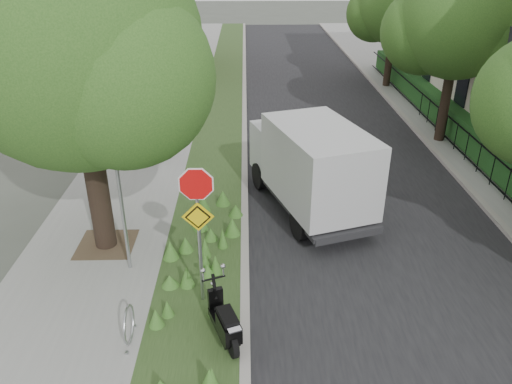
# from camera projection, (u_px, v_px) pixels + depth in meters

# --- Properties ---
(ground) EXTENTS (120.00, 120.00, 0.00)m
(ground) POSITION_uv_depth(u_px,v_px,m) (269.00, 321.00, 10.25)
(ground) COLOR #4C5147
(ground) RESTS_ON ground
(sidewalk_near) EXTENTS (3.50, 60.00, 0.12)m
(sidewalk_near) POSITION_uv_depth(u_px,v_px,m) (147.00, 143.00, 19.06)
(sidewalk_near) COLOR gray
(sidewalk_near) RESTS_ON ground
(verge) EXTENTS (2.00, 60.00, 0.12)m
(verge) POSITION_uv_depth(u_px,v_px,m) (218.00, 143.00, 19.11)
(verge) COLOR #2C451D
(verge) RESTS_ON ground
(kerb_near) EXTENTS (0.20, 60.00, 0.13)m
(kerb_near) POSITION_uv_depth(u_px,v_px,m) (245.00, 142.00, 19.13)
(kerb_near) COLOR #9E9991
(kerb_near) RESTS_ON ground
(road) EXTENTS (7.00, 60.00, 0.01)m
(road) POSITION_uv_depth(u_px,v_px,m) (335.00, 143.00, 19.23)
(road) COLOR black
(road) RESTS_ON ground
(kerb_far) EXTENTS (0.20, 60.00, 0.13)m
(kerb_far) POSITION_uv_depth(u_px,v_px,m) (425.00, 141.00, 19.27)
(kerb_far) COLOR #9E9991
(kerb_far) RESTS_ON ground
(footpath_far) EXTENTS (3.20, 60.00, 0.12)m
(footpath_far) POSITION_uv_depth(u_px,v_px,m) (469.00, 141.00, 19.30)
(footpath_far) COLOR gray
(footpath_far) RESTS_ON ground
(street_tree_main) EXTENTS (6.21, 5.54, 7.66)m
(street_tree_main) POSITION_uv_depth(u_px,v_px,m) (74.00, 56.00, 10.56)
(street_tree_main) COLOR black
(street_tree_main) RESTS_ON ground
(bare_post) EXTENTS (0.08, 0.08, 4.00)m
(bare_post) POSITION_uv_depth(u_px,v_px,m) (120.00, 191.00, 10.84)
(bare_post) COLOR #A5A8AD
(bare_post) RESTS_ON ground
(bike_hoop) EXTENTS (0.06, 0.78, 0.77)m
(bike_hoop) POSITION_uv_depth(u_px,v_px,m) (129.00, 325.00, 9.44)
(bike_hoop) COLOR #A5A8AD
(bike_hoop) RESTS_ON ground
(sign_assembly) EXTENTS (0.94, 0.08, 3.22)m
(sign_assembly) POSITION_uv_depth(u_px,v_px,m) (198.00, 209.00, 9.69)
(sign_assembly) COLOR #A5A8AD
(sign_assembly) RESTS_ON ground
(fence_far) EXTENTS (0.04, 24.00, 1.00)m
(fence_far) POSITION_uv_depth(u_px,v_px,m) (446.00, 126.00, 19.01)
(fence_far) COLOR black
(fence_far) RESTS_ON ground
(hedge_far) EXTENTS (1.00, 24.00, 1.10)m
(hedge_far) POSITION_uv_depth(u_px,v_px,m) (464.00, 126.00, 19.02)
(hedge_far) COLOR #1B4317
(hedge_far) RESTS_ON footpath_far
(far_tree_b) EXTENTS (4.83, 4.31, 6.56)m
(far_tree_b) POSITION_uv_depth(u_px,v_px,m) (456.00, 25.00, 17.37)
(far_tree_b) COLOR black
(far_tree_b) RESTS_ON ground
(far_tree_c) EXTENTS (4.37, 3.89, 5.93)m
(far_tree_c) POSITION_uv_depth(u_px,v_px,m) (394.00, 9.00, 24.69)
(far_tree_c) COLOR black
(far_tree_c) RESTS_ON ground
(scooter_near) EXTENTS (0.72, 1.56, 0.77)m
(scooter_near) POSITION_uv_depth(u_px,v_px,m) (226.00, 326.00, 9.42)
(scooter_near) COLOR black
(scooter_near) RESTS_ON ground
(box_truck) EXTENTS (3.32, 5.30, 2.24)m
(box_truck) POSITION_uv_depth(u_px,v_px,m) (311.00, 163.00, 13.84)
(box_truck) COLOR #262628
(box_truck) RESTS_ON ground
(utility_cabinet) EXTENTS (1.15, 0.93, 1.33)m
(utility_cabinet) POSITION_uv_depth(u_px,v_px,m) (151.00, 141.00, 17.32)
(utility_cabinet) COLOR #262628
(utility_cabinet) RESTS_ON ground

